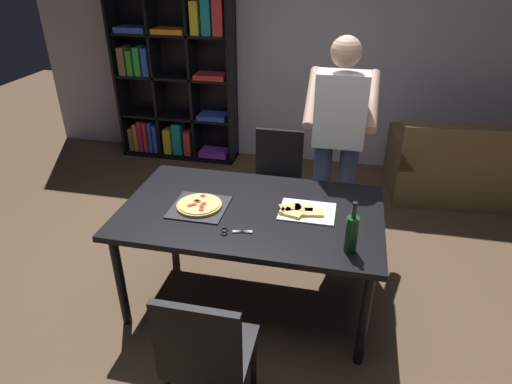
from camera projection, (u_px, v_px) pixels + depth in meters
ground_plane at (252, 296)px, 3.27m from camera, size 12.00×12.00×0.00m
back_wall at (304, 40)px, 4.83m from camera, size 6.40×0.10×2.80m
dining_table at (251, 218)px, 2.95m from camera, size 1.72×1.04×0.75m
chair_near_camera at (206, 353)px, 2.17m from camera, size 0.42×0.42×0.90m
chair_far_side at (277, 175)px, 3.89m from camera, size 0.42×0.42×0.90m
couch at (478, 170)px, 4.47m from camera, size 1.76×0.98×0.85m
bookshelf at (175, 80)px, 5.14m from camera, size 1.40×0.35×1.95m
person_serving_pizza at (338, 137)px, 3.37m from camera, size 0.55×0.54×1.75m
pepperoni_pizza_on_tray at (199, 206)px, 2.92m from camera, size 0.36×0.36×0.04m
pizza_slices_on_towel at (302, 211)px, 2.87m from camera, size 0.37×0.28×0.03m
wine_bottle at (352, 233)px, 2.45m from camera, size 0.07×0.07×0.32m
kitchen_scissors at (231, 231)px, 2.67m from camera, size 0.20×0.09×0.01m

